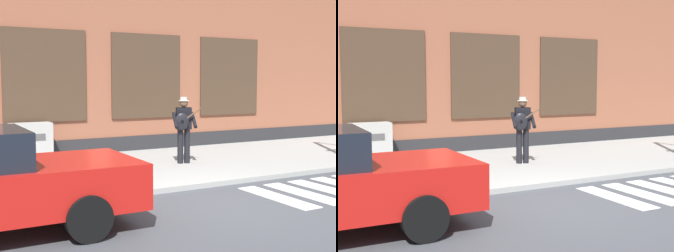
# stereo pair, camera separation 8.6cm
# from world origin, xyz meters

# --- Properties ---
(ground_plane) EXTENTS (160.00, 160.00, 0.00)m
(ground_plane) POSITION_xyz_m (0.00, 0.00, 0.00)
(ground_plane) COLOR #424449
(sidewalk) EXTENTS (28.00, 4.93, 0.11)m
(sidewalk) POSITION_xyz_m (0.00, 3.78, 0.06)
(sidewalk) COLOR #9E9E99
(sidewalk) RESTS_ON ground
(building_backdrop) EXTENTS (28.00, 4.06, 6.35)m
(building_backdrop) POSITION_xyz_m (-0.00, 8.24, 3.17)
(building_backdrop) COLOR #99563D
(building_backdrop) RESTS_ON ground
(busker) EXTENTS (0.72, 0.67, 1.70)m
(busker) POSITION_xyz_m (1.28, 3.55, 1.08)
(busker) COLOR black
(busker) RESTS_ON sidewalk
(utility_box) EXTENTS (1.07, 0.52, 1.00)m
(utility_box) POSITION_xyz_m (-2.06, 5.80, 0.61)
(utility_box) COLOR #ADADA8
(utility_box) RESTS_ON sidewalk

